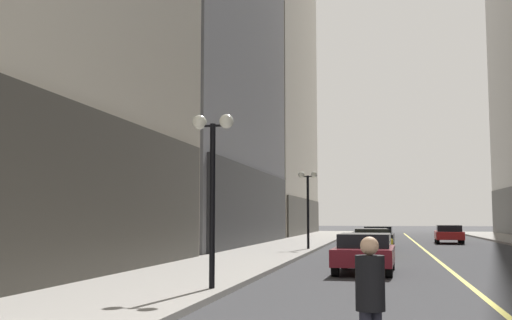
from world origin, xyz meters
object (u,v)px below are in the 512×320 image
Objects in this scene: pedestrian_in_black_coat at (370,297)px; street_lamp_left_near at (213,161)px; street_lamp_left_far at (308,193)px; car_maroon at (365,251)px; car_black at (379,236)px; car_yellow at (371,241)px; car_red at (449,233)px.

street_lamp_left_near reaches higher than pedestrian_in_black_coat.
street_lamp_left_near is at bearing -90.00° from street_lamp_left_far.
car_black is at bearing 89.04° from car_maroon.
street_lamp_left_near reaches higher than car_maroon.
car_yellow is 23.68m from pedestrian_in_black_coat.
car_black is (0.28, 8.14, 0.00)m from car_yellow.
street_lamp_left_far is (-3.97, 26.67, 2.30)m from pedestrian_in_black_coat.
car_maroon is 13.39m from street_lamp_left_far.
car_yellow is 0.97× the size of street_lamp_left_far.
car_maroon is 0.89× the size of car_black.
street_lamp_left_near is at bearing -102.05° from car_yellow.
pedestrian_in_black_coat is at bearing -87.98° from car_maroon.
car_black is 24.94m from street_lamp_left_near.
street_lamp_left_near reaches higher than car_yellow.
street_lamp_left_near is (-3.48, -6.69, 2.54)m from car_maroon.
pedestrian_in_black_coat is 0.37× the size of street_lamp_left_far.
car_maroon is 0.99× the size of car_yellow.
street_lamp_left_near is at bearing -117.49° from car_maroon.
street_lamp_left_near reaches higher than car_black.
car_black is 31.81m from pedestrian_in_black_coat.
pedestrian_in_black_coat reaches higher than car_red.
street_lamp_left_near is 1.00× the size of street_lamp_left_far.
pedestrian_in_black_coat is (0.20, -31.81, 0.23)m from car_black.
street_lamp_left_far is at bearing 98.48° from pedestrian_in_black_coat.
car_yellow is at bearing 91.15° from pedestrian_in_black_coat.
street_lamp_left_far reaches higher than car_black.
car_maroon is 9.69m from car_yellow.
street_lamp_left_near is (-3.50, -16.39, 2.54)m from car_yellow.
car_black is (0.30, 17.83, 0.00)m from car_maroon.
car_maroon is 13.99m from pedestrian_in_black_coat.
car_yellow is 8.14m from car_black.
car_maroon is 25.71m from car_red.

